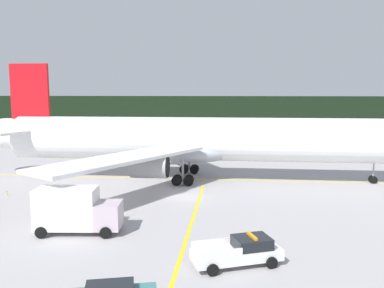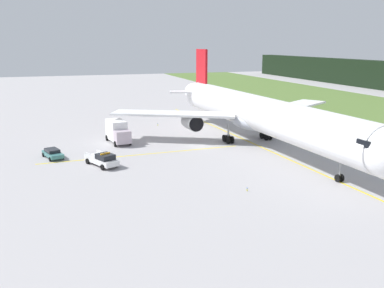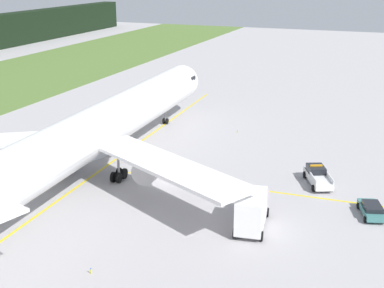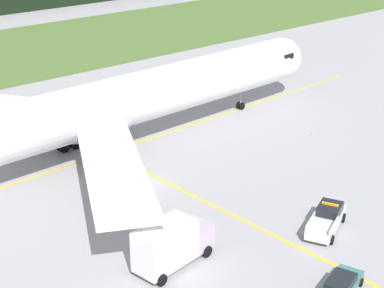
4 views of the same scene
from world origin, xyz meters
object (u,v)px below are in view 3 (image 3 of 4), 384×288
Objects in this scene: catering_truck at (252,209)px; staff_car at (372,209)px; airliner at (102,128)px; ops_pickup_truck at (318,176)px.

catering_truck is 12.25m from staff_car.
airliner is 8.96× the size of catering_truck.
airliner reaches higher than staff_car.
airliner is 31.31m from staff_car.
ops_pickup_truck is 13.58m from catering_truck.
airliner reaches higher than ops_pickup_truck.
staff_car is at bearing -57.15° from catering_truck.
catering_truck is at bearing 162.45° from ops_pickup_truck.
catering_truck is (-8.58, -20.69, -3.18)m from airliner.
staff_car is (-1.97, -30.94, -4.35)m from airliner.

